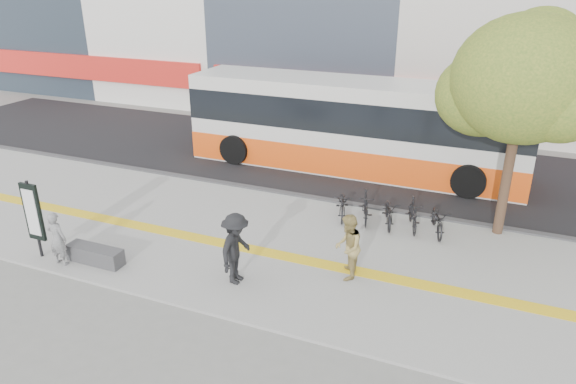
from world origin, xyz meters
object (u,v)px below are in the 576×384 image
at_px(bus, 353,128).
at_px(bench, 95,255).
at_px(street_tree, 523,82).
at_px(pedestrian_dark, 236,249).
at_px(pedestrian_tan, 348,247).
at_px(seated_woman, 57,239).
at_px(signboard, 33,213).

bearing_deg(bus, bench, -113.57).
relative_size(street_tree, pedestrian_dark, 3.43).
distance_m(bench, bus, 10.67).
height_order(bus, pedestrian_tan, bus).
relative_size(pedestrian_tan, pedestrian_dark, 0.92).
bearing_deg(bench, pedestrian_dark, 8.96).
bearing_deg(pedestrian_dark, pedestrian_tan, -62.94).
height_order(street_tree, bus, street_tree).
xyz_separation_m(street_tree, seated_woman, (-10.58, -6.42, -3.69)).
relative_size(signboard, street_tree, 0.35).
height_order(signboard, seated_woman, signboard).
xyz_separation_m(signboard, pedestrian_dark, (5.49, 0.92, -0.37)).
height_order(seated_woman, pedestrian_dark, pedestrian_dark).
relative_size(signboard, bus, 0.17).
bearing_deg(pedestrian_dark, bus, -1.79).
bearing_deg(seated_woman, bench, -153.68).
distance_m(seated_woman, pedestrian_dark, 4.80).
distance_m(seated_woman, pedestrian_tan, 7.50).
height_order(seated_woman, pedestrian_tan, pedestrian_tan).
relative_size(bench, signboard, 0.73).
relative_size(bus, pedestrian_tan, 7.54).
xyz_separation_m(signboard, pedestrian_tan, (7.95, 2.16, -0.44)).
height_order(bench, signboard, signboard).
bearing_deg(pedestrian_tan, pedestrian_dark, -74.70).
bearing_deg(signboard, street_tree, 29.07).
height_order(signboard, pedestrian_dark, signboard).
relative_size(signboard, pedestrian_tan, 1.29).
relative_size(seated_woman, pedestrian_dark, 0.81).
bearing_deg(bench, seated_woman, -153.43).
xyz_separation_m(street_tree, pedestrian_dark, (-5.89, -5.41, -3.51)).
bearing_deg(bench, signboard, -169.19).
height_order(street_tree, pedestrian_dark, street_tree).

